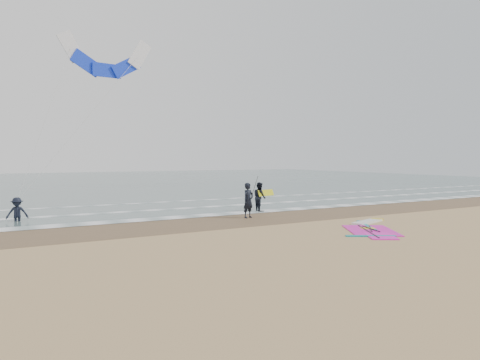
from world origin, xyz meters
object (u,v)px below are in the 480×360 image
windsurf_rig (371,228)px  person_standing (248,200)px  person_wading (17,206)px  surf_kite (106,61)px  person_walking (260,197)px

windsurf_rig → person_standing: 6.82m
windsurf_rig → person_standing: (-3.28, 5.90, 0.94)m
person_wading → surf_kite: bearing=36.5°
person_standing → surf_kite: (-5.92, 7.95, 8.56)m
person_standing → person_wading: 12.17m
person_wading → person_walking: bearing=-6.2°
person_standing → surf_kite: bearing=109.3°
windsurf_rig → person_wading: (-14.57, 10.44, 0.78)m
person_wading → surf_kite: surf_kite is taller
person_standing → person_walking: (2.04, 2.14, -0.06)m
person_standing → surf_kite: 13.10m
windsurf_rig → person_wading: size_ratio=3.04×
windsurf_rig → person_walking: (-1.24, 8.04, 0.88)m
person_walking → surf_kite: 13.10m
person_standing → person_wading: person_standing is taller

